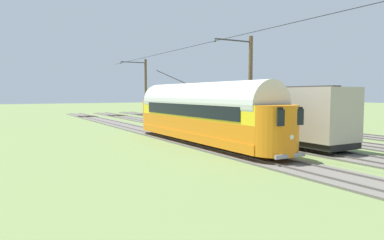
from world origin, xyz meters
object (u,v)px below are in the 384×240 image
vintage_streetcar (201,112)px  boxcar_adjacent (259,112)px  catenary_pole_mid_near (249,88)px  catenary_pole_foreground (145,90)px  track_end_bumper (186,125)px

vintage_streetcar → boxcar_adjacent: (-4.69, 0.63, -0.09)m
vintage_streetcar → catenary_pole_mid_near: (-2.83, 1.72, 1.65)m
catenary_pole_foreground → catenary_pole_mid_near: 18.79m
track_end_bumper → boxcar_adjacent: bearing=90.0°
vintage_streetcar → catenary_pole_foreground: (-2.83, -17.07, 1.65)m
boxcar_adjacent → catenary_pole_mid_near: (1.86, 1.08, 1.74)m
vintage_streetcar → track_end_bumper: size_ratio=9.46×
catenary_pole_foreground → catenary_pole_mid_near: size_ratio=1.00×
catenary_pole_foreground → track_end_bumper: 7.58m
catenary_pole_mid_near → vintage_streetcar: bearing=-31.2°
vintage_streetcar → catenary_pole_foreground: 17.38m
boxcar_adjacent → track_end_bumper: boxcar_adjacent is taller
boxcar_adjacent → catenary_pole_foreground: size_ratio=1.99×
vintage_streetcar → catenary_pole_foreground: bearing=-99.4°
vintage_streetcar → track_end_bumper: bearing=-113.8°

